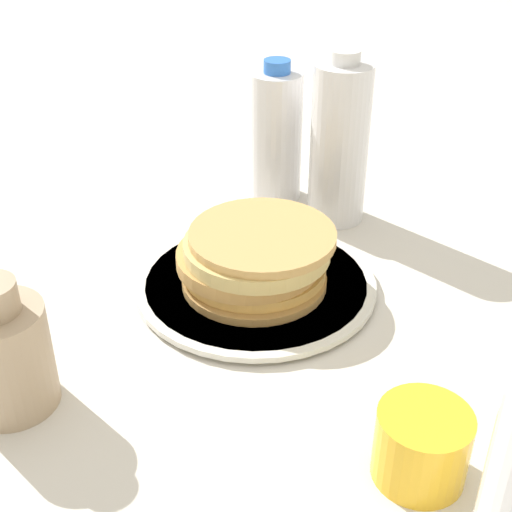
% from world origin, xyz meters
% --- Properties ---
extents(ground_plane, '(4.00, 4.00, 0.00)m').
position_xyz_m(ground_plane, '(0.00, 0.00, 0.00)').
color(ground_plane, silver).
extents(plate, '(0.29, 0.29, 0.01)m').
position_xyz_m(plate, '(-0.02, 0.02, 0.01)').
color(plate, silver).
rests_on(plate, ground_plane).
extents(pancake_stack, '(0.19, 0.18, 0.07)m').
position_xyz_m(pancake_stack, '(-0.02, 0.02, 0.05)').
color(pancake_stack, '#B38648').
rests_on(pancake_stack, plate).
extents(juice_glass, '(0.08, 0.08, 0.07)m').
position_xyz_m(juice_glass, '(0.01, -0.30, 0.03)').
color(juice_glass, yellow).
rests_on(juice_glass, ground_plane).
extents(cream_jug, '(0.09, 0.09, 0.14)m').
position_xyz_m(cream_jug, '(-0.31, -0.08, 0.06)').
color(cream_jug, tan).
rests_on(cream_jug, ground_plane).
extents(water_bottle_mid, '(0.07, 0.07, 0.21)m').
position_xyz_m(water_bottle_mid, '(0.10, 0.24, 0.10)').
color(water_bottle_mid, white).
rests_on(water_bottle_mid, ground_plane).
extents(water_bottle_far, '(0.08, 0.08, 0.24)m').
position_xyz_m(water_bottle_far, '(0.15, 0.15, 0.11)').
color(water_bottle_far, white).
rests_on(water_bottle_far, ground_plane).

